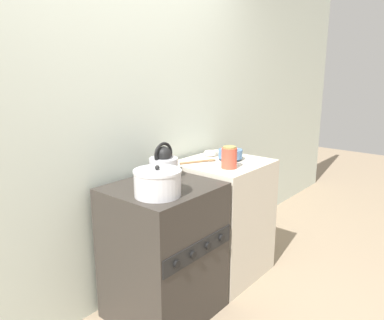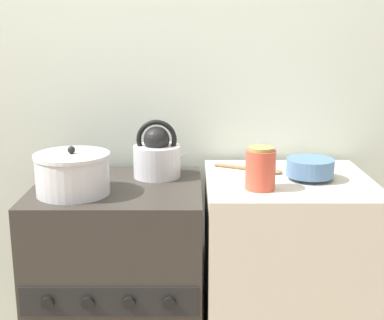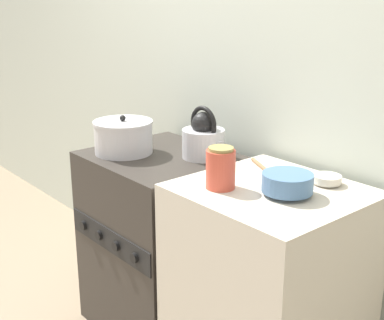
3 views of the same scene
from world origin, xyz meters
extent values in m
cube|color=silver|center=(0.00, 0.68, 1.25)|extent=(7.00, 0.06, 2.50)
cube|color=#332D28|center=(0.00, 0.30, 0.45)|extent=(0.66, 0.59, 0.89)
cube|color=black|center=(0.00, 0.00, 0.55)|extent=(0.63, 0.01, 0.11)
cylinder|color=black|center=(-0.21, -0.01, 0.55)|extent=(0.04, 0.02, 0.04)
cylinder|color=black|center=(-0.07, -0.01, 0.55)|extent=(0.04, 0.02, 0.04)
cylinder|color=black|center=(0.07, -0.01, 0.55)|extent=(0.04, 0.02, 0.04)
cylinder|color=black|center=(0.21, -0.01, 0.55)|extent=(0.04, 0.02, 0.04)
cube|color=beige|center=(0.67, 0.30, 0.46)|extent=(0.65, 0.61, 0.92)
cylinder|color=silver|center=(0.15, 0.43, 0.96)|extent=(0.19, 0.19, 0.13)
sphere|color=black|center=(0.15, 0.43, 1.05)|extent=(0.11, 0.11, 0.11)
torus|color=black|center=(0.15, 0.43, 1.05)|extent=(0.17, 0.02, 0.17)
cone|color=silver|center=(0.24, 0.43, 0.98)|extent=(0.10, 0.04, 0.08)
cylinder|color=silver|center=(-0.15, 0.19, 0.96)|extent=(0.27, 0.27, 0.14)
cylinder|color=silver|center=(-0.15, 0.19, 1.04)|extent=(0.28, 0.28, 0.01)
sphere|color=black|center=(-0.15, 0.19, 1.06)|extent=(0.03, 0.03, 0.03)
cylinder|color=#4C729E|center=(0.75, 0.29, 0.92)|extent=(0.08, 0.08, 0.01)
cylinder|color=#4C729E|center=(0.75, 0.29, 0.97)|extent=(0.18, 0.18, 0.07)
cylinder|color=beige|center=(0.78, 0.50, 0.92)|extent=(0.05, 0.05, 0.01)
cylinder|color=beige|center=(0.78, 0.50, 0.94)|extent=(0.11, 0.11, 0.03)
cylinder|color=#CC4C38|center=(0.54, 0.16, 0.99)|extent=(0.11, 0.11, 0.15)
cylinder|color=#998C4C|center=(0.54, 0.16, 1.07)|extent=(0.09, 0.09, 0.01)
cylinder|color=olive|center=(0.50, 0.45, 0.92)|extent=(0.22, 0.12, 0.02)
ellipsoid|color=olive|center=(0.63, 0.38, 0.92)|extent=(0.08, 0.07, 0.02)
camera|label=1|loc=(-1.60, -1.27, 1.61)|focal=35.00mm
camera|label=2|loc=(0.29, -1.71, 1.48)|focal=50.00mm
camera|label=3|loc=(1.90, -1.13, 1.61)|focal=50.00mm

